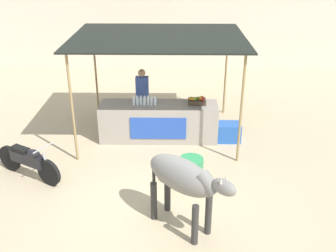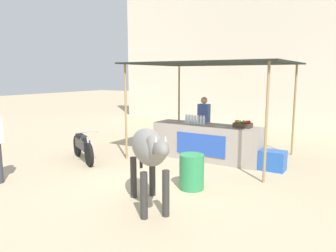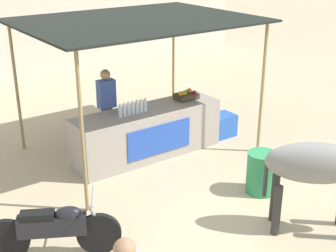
{
  "view_description": "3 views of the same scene",
  "coord_description": "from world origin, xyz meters",
  "views": [
    {
      "loc": [
        0.38,
        -7.01,
        4.71
      ],
      "look_at": [
        0.26,
        1.08,
        0.89
      ],
      "focal_mm": 42.0,
      "sensor_mm": 36.0,
      "label": 1
    },
    {
      "loc": [
        3.72,
        -5.8,
        2.32
      ],
      "look_at": [
        -0.3,
        0.67,
        1.11
      ],
      "focal_mm": 35.0,
      "sensor_mm": 36.0,
      "label": 2
    },
    {
      "loc": [
        -4.56,
        -4.85,
        3.97
      ],
      "look_at": [
        -0.08,
        1.41,
        0.89
      ],
      "focal_mm": 50.0,
      "sensor_mm": 36.0,
      "label": 3
    }
  ],
  "objects": [
    {
      "name": "stall_awning",
      "position": [
        0.0,
        2.5,
        2.51
      ],
      "size": [
        4.2,
        3.2,
        2.62
      ],
      "color": "black",
      "rests_on": "ground"
    },
    {
      "name": "fruit_crate",
      "position": [
        0.98,
        2.25,
        1.04
      ],
      "size": [
        0.44,
        0.32,
        0.18
      ],
      "color": "#3F3326",
      "rests_on": "stall_counter"
    },
    {
      "name": "cow",
      "position": [
        0.56,
        -1.34,
        1.03
      ],
      "size": [
        1.59,
        1.5,
        1.44
      ],
      "color": "gray",
      "rests_on": "ground"
    },
    {
      "name": "ground_plane",
      "position": [
        0.0,
        0.0,
        0.0
      ],
      "size": [
        60.0,
        60.0,
        0.0
      ],
      "primitive_type": "plane",
      "color": "tan"
    },
    {
      "name": "cooler_box",
      "position": [
        1.81,
        2.1,
        0.24
      ],
      "size": [
        0.6,
        0.44,
        0.48
      ],
      "primitive_type": "cube",
      "color": "blue",
      "rests_on": "ground"
    },
    {
      "name": "stall_counter",
      "position": [
        0.0,
        2.2,
        0.48
      ],
      "size": [
        3.0,
        0.82,
        0.96
      ],
      "color": "#9E9389",
      "rests_on": "ground"
    },
    {
      "name": "water_barrel",
      "position": [
        0.75,
        -0.11,
        0.36
      ],
      "size": [
        0.5,
        0.5,
        0.72
      ],
      "primitive_type": "cylinder",
      "color": "#2D8C51",
      "rests_on": "ground"
    },
    {
      "name": "vendor_behind_counter",
      "position": [
        -0.47,
        2.95,
        0.85
      ],
      "size": [
        0.34,
        0.22,
        1.65
      ],
      "color": "#383842",
      "rests_on": "ground"
    },
    {
      "name": "water_bottle_row",
      "position": [
        -0.35,
        2.15,
        1.07
      ],
      "size": [
        0.61,
        0.07,
        0.25
      ],
      "color": "silver",
      "rests_on": "stall_counter"
    },
    {
      "name": "motorcycle_parked",
      "position": [
        -2.74,
        0.27,
        0.43
      ],
      "size": [
        1.61,
        0.99,
        0.9
      ],
      "color": "black",
      "rests_on": "ground"
    }
  ]
}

